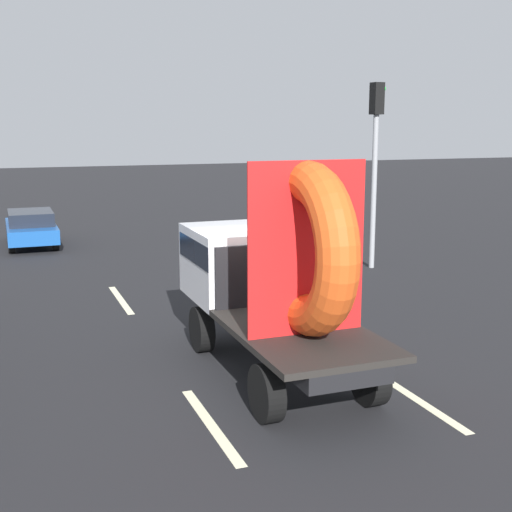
% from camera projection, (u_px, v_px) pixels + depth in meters
% --- Properties ---
extents(ground_plane, '(120.00, 120.00, 0.00)m').
position_uv_depth(ground_plane, '(273.00, 364.00, 12.25)').
color(ground_plane, black).
extents(flatbed_truck, '(2.02, 5.32, 3.73)m').
position_uv_depth(flatbed_truck, '(269.00, 272.00, 11.73)').
color(flatbed_truck, black).
rests_on(flatbed_truck, ground_plane).
extents(distant_sedan, '(1.64, 3.83, 1.25)m').
position_uv_depth(distant_sedan, '(31.00, 227.00, 23.91)').
color(distant_sedan, black).
rests_on(distant_sedan, ground_plane).
extents(traffic_light, '(0.42, 0.36, 5.41)m').
position_uv_depth(traffic_light, '(375.00, 148.00, 19.75)').
color(traffic_light, gray).
rests_on(traffic_light, ground_plane).
extents(lane_dash_left_near, '(0.16, 2.66, 0.01)m').
position_uv_depth(lane_dash_left_near, '(211.00, 424.00, 9.75)').
color(lane_dash_left_near, beige).
rests_on(lane_dash_left_near, ground_plane).
extents(lane_dash_left_far, '(0.16, 2.82, 0.01)m').
position_uv_depth(lane_dash_left_far, '(121.00, 300.00, 16.68)').
color(lane_dash_left_far, beige).
rests_on(lane_dash_left_far, ground_plane).
extents(lane_dash_right_near, '(0.16, 2.68, 0.01)m').
position_uv_depth(lane_dash_right_near, '(415.00, 399.00, 10.68)').
color(lane_dash_right_near, beige).
rests_on(lane_dash_right_near, ground_plane).
extents(lane_dash_right_far, '(0.16, 2.58, 0.01)m').
position_uv_depth(lane_dash_right_far, '(247.00, 289.00, 17.78)').
color(lane_dash_right_far, beige).
rests_on(lane_dash_right_far, ground_plane).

